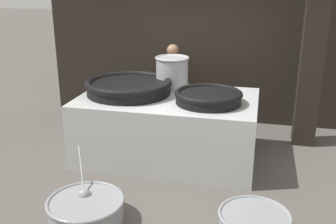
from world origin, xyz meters
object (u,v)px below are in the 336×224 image
at_px(prep_bowl_vegetables, 86,209).
at_px(prep_bowl_meat, 254,224).
at_px(giant_wok_far, 208,97).
at_px(cook, 172,83).
at_px(stock_pot, 172,72).
at_px(giant_wok_near, 129,86).

distance_m(prep_bowl_vegetables, prep_bowl_meat, 2.03).
bearing_deg(giant_wok_far, cook, 120.41).
xyz_separation_m(stock_pot, prep_bowl_meat, (1.56, -2.52, -1.16)).
relative_size(stock_pot, prep_bowl_vegetables, 0.52).
bearing_deg(cook, prep_bowl_vegetables, 82.38).
bearing_deg(giant_wok_far, giant_wok_near, 171.03).
bearing_deg(giant_wok_far, prep_bowl_vegetables, -122.00).
bearing_deg(giant_wok_near, cook, 72.67).
bearing_deg(cook, giant_wok_far, 117.28).
distance_m(stock_pot, prep_bowl_meat, 3.18).
bearing_deg(prep_bowl_vegetables, stock_pot, 80.26).
distance_m(giant_wok_far, cook, 1.86).
relative_size(prep_bowl_vegetables, prep_bowl_meat, 1.36).
distance_m(stock_pot, cook, 0.95).
height_order(cook, prep_bowl_vegetables, cook).
relative_size(giant_wok_near, prep_bowl_meat, 1.71).
height_order(giant_wok_near, prep_bowl_meat, giant_wok_near).
relative_size(stock_pot, cook, 0.36).
xyz_separation_m(cook, prep_bowl_meat, (1.74, -3.35, -0.73)).
bearing_deg(prep_bowl_vegetables, prep_bowl_meat, 5.07).
bearing_deg(prep_bowl_meat, prep_bowl_vegetables, -174.93).
bearing_deg(prep_bowl_vegetables, cook, 85.51).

